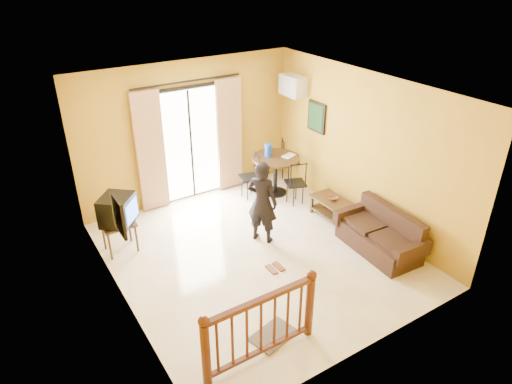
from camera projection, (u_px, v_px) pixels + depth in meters
ground at (257, 254)px, 7.73m from camera, size 5.00×5.00×0.00m
room_shell at (257, 162)px, 6.94m from camera, size 5.00×5.00×5.00m
balcony_door at (191, 143)px, 9.00m from camera, size 2.25×0.14×2.46m
tv_table at (118, 227)px, 7.61m from camera, size 0.54×0.45×0.54m
television at (118, 210)px, 7.48m from camera, size 0.72×0.73×0.49m
picture_left at (119, 216)px, 5.81m from camera, size 0.05×0.42×0.52m
dining_table at (276, 165)px, 9.39m from camera, size 0.99×0.99×0.82m
water_jug at (268, 150)px, 9.29m from camera, size 0.14×0.14×0.27m
serving_tray at (289, 156)px, 9.35m from camera, size 0.32×0.25×0.02m
dining_chairs at (278, 193)px, 9.69m from camera, size 1.71×1.46×0.95m
air_conditioner at (293, 86)px, 9.18m from camera, size 0.31×0.60×0.40m
botanical_print at (316, 117)px, 8.98m from camera, size 0.05×0.50×0.60m
coffee_table at (333, 206)px, 8.65m from camera, size 0.48×0.87×0.39m
bowl at (333, 199)px, 8.59m from camera, size 0.22×0.22×0.06m
sofa at (381, 236)px, 7.72m from camera, size 0.80×1.58×0.74m
standing_person at (262, 202)px, 7.77m from camera, size 0.60×0.66×1.50m
stair_balustrade at (261, 323)px, 5.50m from camera, size 1.63×0.13×1.04m
doormat at (273, 335)px, 6.07m from camera, size 0.68×0.53×0.02m
sandals at (275, 268)px, 7.35m from camera, size 0.24×0.25×0.03m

